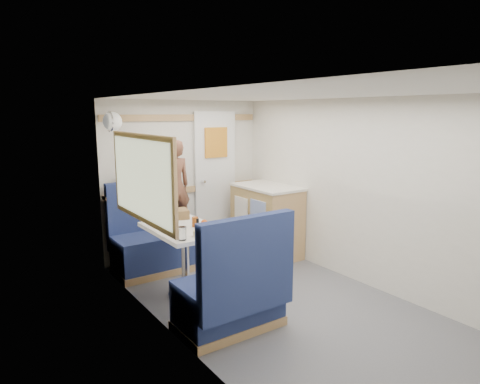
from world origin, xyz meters
TOP-DOWN VIEW (x-y plane):
  - floor at (0.00, 0.00)m, footprint 4.50×4.50m
  - ceiling at (0.00, 0.00)m, footprint 4.50×4.50m
  - wall_back at (0.00, 2.25)m, footprint 2.20×0.02m
  - wall_left at (-1.10, 0.00)m, footprint 0.02×4.50m
  - wall_right at (1.10, 0.00)m, footprint 0.02×4.50m
  - oak_trim_low at (0.00, 2.23)m, footprint 2.15×0.02m
  - oak_trim_high at (0.00, 2.23)m, footprint 2.15×0.02m
  - side_window at (-1.08, 1.00)m, footprint 0.04×1.30m
  - rear_door at (0.45, 2.22)m, footprint 0.62×0.12m
  - dinette_table at (-0.65, 1.00)m, footprint 0.62×0.92m
  - bench_far at (-0.65, 1.86)m, footprint 0.90×0.59m
  - bench_near at (-0.65, 0.14)m, footprint 0.90×0.59m
  - ledge at (-0.65, 2.12)m, footprint 0.90×0.14m
  - dome_light at (-1.04, 1.85)m, footprint 0.20×0.20m
  - galley_counter at (0.82, 1.55)m, footprint 0.57×0.92m
  - person at (-0.34, 1.85)m, footprint 0.40×0.27m
  - duffel_bag at (-0.64, 2.12)m, footprint 0.48×0.28m
  - tray at (-0.52, 0.66)m, footprint 0.36×0.42m
  - orange_fruit at (-0.50, 0.87)m, footprint 0.07×0.07m
  - cheese_block at (-0.68, 0.65)m, footprint 0.12×0.10m
  - wine_glass at (-0.73, 1.05)m, footprint 0.08×0.08m
  - tumbler_left at (-0.86, 0.63)m, footprint 0.08×0.08m
  - tumbler_mid at (-0.79, 1.28)m, footprint 0.07×0.07m
  - beer_glass at (-0.55, 0.96)m, footprint 0.06×0.06m
  - pepper_grinder at (-0.54, 0.94)m, footprint 0.03×0.03m
  - bread_loaf at (-0.49, 1.38)m, footprint 0.17×0.25m

SIDE VIEW (x-z plane):
  - floor at x=0.00m, z-range 0.00..0.00m
  - bench_far at x=-0.65m, z-range -0.22..0.83m
  - bench_near at x=-0.65m, z-range -0.22..0.83m
  - galley_counter at x=0.82m, z-range 0.01..0.93m
  - dinette_table at x=-0.65m, z-range 0.21..0.93m
  - tray at x=-0.52m, z-range 0.72..0.74m
  - cheese_block at x=-0.68m, z-range 0.74..0.77m
  - pepper_grinder at x=-0.54m, z-range 0.72..0.81m
  - bread_loaf at x=-0.49m, z-range 0.72..0.81m
  - beer_glass at x=-0.55m, z-range 0.72..0.82m
  - orange_fruit at x=-0.50m, z-range 0.74..0.80m
  - tumbler_mid at x=-0.79m, z-range 0.72..0.83m
  - tumbler_left at x=-0.86m, z-range 0.72..0.84m
  - wine_glass at x=-0.73m, z-range 0.76..0.93m
  - oak_trim_low at x=0.00m, z-range 0.81..0.89m
  - ledge at x=-0.65m, z-range 0.86..0.90m
  - rear_door at x=0.45m, z-range 0.04..1.90m
  - person at x=-0.34m, z-range 0.45..1.53m
  - wall_back at x=0.00m, z-range 0.00..2.00m
  - wall_left at x=-1.10m, z-range 0.00..2.00m
  - wall_right at x=1.10m, z-range 0.00..2.00m
  - duffel_bag at x=-0.64m, z-range 0.90..1.12m
  - side_window at x=-1.08m, z-range 0.89..1.61m
  - dome_light at x=-1.04m, z-range 1.65..1.85m
  - oak_trim_high at x=0.00m, z-range 1.74..1.82m
  - ceiling at x=0.00m, z-range 2.00..2.00m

